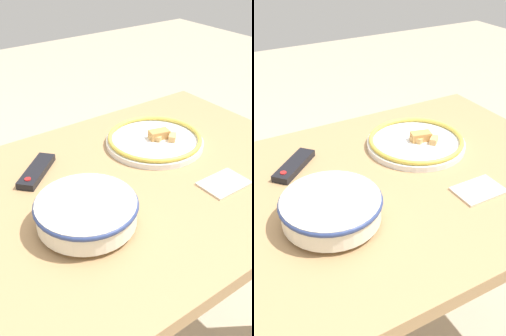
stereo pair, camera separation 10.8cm
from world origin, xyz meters
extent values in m
cube|color=tan|center=(0.00, 0.00, 0.70)|extent=(1.23, 0.82, 0.04)
cylinder|color=tan|center=(0.54, 0.34, 0.34)|extent=(0.06, 0.06, 0.68)
cylinder|color=silver|center=(-0.17, -0.09, 0.72)|extent=(0.11, 0.11, 0.01)
cylinder|color=silver|center=(-0.17, -0.09, 0.76)|extent=(0.24, 0.24, 0.06)
cylinder|color=#9E4C1E|center=(-0.17, -0.09, 0.76)|extent=(0.21, 0.21, 0.05)
torus|color=navy|center=(-0.17, -0.09, 0.78)|extent=(0.25, 0.25, 0.01)
cylinder|color=white|center=(0.21, 0.12, 0.73)|extent=(0.31, 0.31, 0.02)
torus|color=gold|center=(0.21, 0.12, 0.74)|extent=(0.30, 0.30, 0.01)
cube|color=tan|center=(0.26, 0.09, 0.75)|extent=(0.04, 0.04, 0.02)
cube|color=tan|center=(0.23, 0.12, 0.75)|extent=(0.07, 0.05, 0.03)
cube|color=tan|center=(0.21, 0.12, 0.74)|extent=(0.04, 0.05, 0.02)
cube|color=black|center=(-0.17, 0.19, 0.73)|extent=(0.16, 0.15, 0.02)
cylinder|color=red|center=(-0.21, 0.15, 0.74)|extent=(0.02, 0.02, 0.00)
cube|color=beige|center=(0.22, -0.16, 0.72)|extent=(0.13, 0.09, 0.01)
camera|label=1|loc=(-0.52, -0.72, 1.34)|focal=42.00mm
camera|label=2|loc=(-0.43, -0.78, 1.34)|focal=42.00mm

